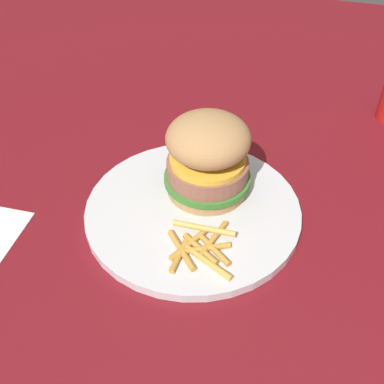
{
  "coord_description": "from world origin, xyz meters",
  "views": [
    {
      "loc": [
        -0.12,
        0.44,
        0.45
      ],
      "look_at": [
        0.01,
        0.0,
        0.04
      ],
      "focal_mm": 46.16,
      "sensor_mm": 36.0,
      "label": 1
    }
  ],
  "objects": [
    {
      "name": "sandwich",
      "position": [
        0.0,
        -0.04,
        0.07
      ],
      "size": [
        0.11,
        0.11,
        0.11
      ],
      "color": "tan",
      "rests_on": "plate"
    },
    {
      "name": "plate",
      "position": [
        0.01,
        0.0,
        0.01
      ],
      "size": [
        0.28,
        0.28,
        0.01
      ],
      "primitive_type": "cylinder",
      "color": "silver",
      "rests_on": "ground_plane"
    },
    {
      "name": "ground_plane",
      "position": [
        0.0,
        0.0,
        0.0
      ],
      "size": [
        1.6,
        1.6,
        0.0
      ],
      "primitive_type": "plane",
      "color": "maroon"
    },
    {
      "name": "fries_pile",
      "position": [
        -0.02,
        0.07,
        0.02
      ],
      "size": [
        0.09,
        0.09,
        0.01
      ],
      "color": "gold",
      "rests_on": "plate"
    }
  ]
}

